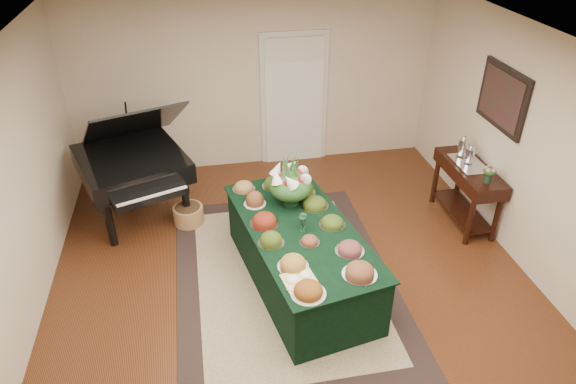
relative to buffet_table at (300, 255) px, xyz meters
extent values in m
plane|color=black|center=(-0.08, -0.01, -0.38)|extent=(6.00, 6.00, 0.00)
cube|color=black|center=(-0.17, 0.06, -0.37)|extent=(2.48, 3.47, 0.01)
cube|color=#C3B492|center=(-0.17, 0.06, -0.37)|extent=(1.99, 2.98, 0.01)
cube|color=silver|center=(0.52, 2.97, 0.67)|extent=(1.05, 0.04, 2.10)
cube|color=white|center=(0.52, 2.95, 0.62)|extent=(0.90, 0.06, 2.00)
cube|color=black|center=(0.00, 0.00, -0.01)|extent=(1.43, 2.41, 0.74)
cube|color=black|center=(0.00, 0.00, 0.36)|extent=(1.50, 2.48, 0.02)
cylinder|color=silver|center=(0.35, -0.01, 0.38)|extent=(0.30, 0.30, 0.01)
ellipsoid|color=#3B5114|center=(0.35, -0.01, 0.42)|extent=(0.25, 0.25, 0.07)
cylinder|color=#B4BDB3|center=(-0.43, 0.56, 0.38)|extent=(0.26, 0.26, 0.01)
ellipsoid|color=brown|center=(-0.43, 0.56, 0.44)|extent=(0.21, 0.21, 0.12)
cylinder|color=silver|center=(-0.21, -0.62, 0.38)|extent=(0.31, 0.31, 0.01)
ellipsoid|color=#A67930|center=(-0.21, -0.62, 0.43)|extent=(0.26, 0.26, 0.09)
cylinder|color=silver|center=(-0.52, 0.92, 0.38)|extent=(0.28, 0.28, 0.01)
ellipsoid|color=#A27A41|center=(-0.52, 0.92, 0.42)|extent=(0.23, 0.23, 0.07)
cylinder|color=silver|center=(0.41, -0.49, 0.38)|extent=(0.30, 0.30, 0.01)
ellipsoid|color=brown|center=(0.41, -0.49, 0.42)|extent=(0.25, 0.25, 0.07)
cylinder|color=#B4BDB3|center=(-0.14, -1.02, 0.38)|extent=(0.33, 0.33, 0.01)
ellipsoid|color=brown|center=(-0.14, -1.02, 0.43)|extent=(0.27, 0.27, 0.09)
cylinder|color=silver|center=(0.13, 1.06, 0.38)|extent=(0.27, 0.27, 0.01)
ellipsoid|color=#A27A41|center=(0.13, 1.06, 0.42)|extent=(0.22, 0.22, 0.07)
cylinder|color=silver|center=(0.25, 0.39, 0.38)|extent=(0.34, 0.34, 0.01)
ellipsoid|color=#3B5114|center=(0.25, 0.39, 0.42)|extent=(0.28, 0.28, 0.08)
cylinder|color=silver|center=(0.40, -0.86, 0.38)|extent=(0.34, 0.34, 0.01)
ellipsoid|color=brown|center=(0.40, -0.86, 0.43)|extent=(0.28, 0.28, 0.09)
cylinder|color=silver|center=(0.18, 0.70, 0.38)|extent=(0.30, 0.30, 0.01)
ellipsoid|color=#3B5114|center=(0.18, 0.70, 0.44)|extent=(0.25, 0.25, 0.12)
cylinder|color=silver|center=(-0.14, 0.91, 0.38)|extent=(0.31, 0.31, 0.01)
ellipsoid|color=#3B5114|center=(-0.14, 0.91, 0.43)|extent=(0.25, 0.25, 0.09)
cylinder|color=silver|center=(0.04, -0.28, 0.38)|extent=(0.22, 0.22, 0.01)
ellipsoid|color=brown|center=(0.04, -0.28, 0.41)|extent=(0.18, 0.18, 0.05)
cylinder|color=silver|center=(-0.37, 0.15, 0.38)|extent=(0.33, 0.33, 0.01)
ellipsoid|color=maroon|center=(-0.37, 0.15, 0.43)|extent=(0.27, 0.27, 0.09)
cylinder|color=silver|center=(-0.36, -0.21, 0.38)|extent=(0.28, 0.28, 0.01)
ellipsoid|color=#3B5114|center=(-0.36, -0.21, 0.43)|extent=(0.23, 0.23, 0.09)
cube|color=tan|center=(-0.18, -0.85, 0.38)|extent=(0.36, 0.36, 0.02)
ellipsoid|color=#F1E7CB|center=(-0.25, -0.82, 0.43)|extent=(0.14, 0.14, 0.08)
ellipsoid|color=#F1E7CB|center=(-0.11, -0.78, 0.43)|extent=(0.12, 0.12, 0.07)
cube|color=orange|center=(-0.12, -0.92, 0.42)|extent=(0.11, 0.11, 0.05)
cylinder|color=black|center=(-0.01, 0.51, 0.47)|extent=(0.19, 0.19, 0.19)
ellipsoid|color=#265221|center=(-0.01, 0.51, 0.61)|extent=(0.49, 0.49, 0.32)
cylinder|color=black|center=(-2.19, 1.12, -0.06)|extent=(0.10, 0.10, 0.64)
cylinder|color=black|center=(-1.25, 1.46, -0.06)|extent=(0.10, 0.10, 0.64)
cylinder|color=black|center=(-2.11, 2.36, -0.06)|extent=(0.10, 0.10, 0.64)
cube|color=black|center=(-1.91, 1.80, 0.40)|extent=(1.67, 1.73, 0.27)
cube|color=black|center=(-1.64, 1.07, 0.31)|extent=(0.93, 0.52, 0.10)
cube|color=black|center=(-1.82, 2.00, 0.89)|extent=(1.49, 1.35, 0.71)
cylinder|color=olive|center=(-1.24, 1.42, -0.25)|extent=(0.40, 0.40, 0.25)
cylinder|color=black|center=(2.23, 0.30, -0.05)|extent=(0.07, 0.07, 0.66)
cylinder|color=black|center=(2.59, 0.30, -0.05)|extent=(0.07, 0.07, 0.66)
cylinder|color=black|center=(2.23, 1.31, -0.05)|extent=(0.07, 0.07, 0.66)
cylinder|color=black|center=(2.59, 1.31, -0.05)|extent=(0.07, 0.07, 0.66)
cube|color=black|center=(2.41, 0.80, 0.37)|extent=(0.45, 1.20, 0.18)
cube|color=black|center=(2.41, 0.80, -0.23)|extent=(0.38, 1.05, 0.03)
cube|color=silver|center=(2.41, 0.87, 0.46)|extent=(0.34, 0.58, 0.02)
cylinder|color=black|center=(2.41, 0.40, 0.52)|extent=(0.08, 0.08, 0.12)
ellipsoid|color=#C57F8A|center=(2.41, 0.40, 0.62)|extent=(0.18, 0.18, 0.12)
cube|color=black|center=(2.64, 0.80, 1.37)|extent=(0.04, 0.95, 0.75)
cube|color=#4C1421|center=(2.61, 0.80, 1.37)|extent=(0.01, 0.82, 0.62)
camera|label=1|loc=(-0.97, -4.43, 3.66)|focal=32.00mm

